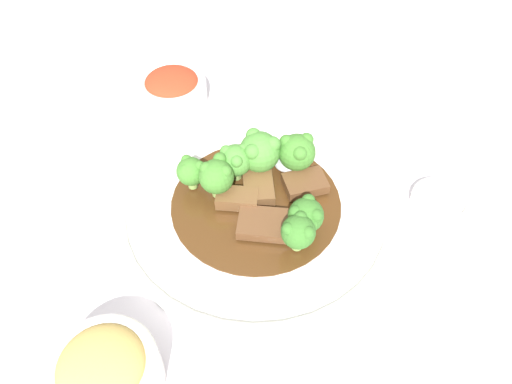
{
  "coord_description": "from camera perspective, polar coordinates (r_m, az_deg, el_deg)",
  "views": [
    {
      "loc": [
        -0.35,
        -0.08,
        0.46
      ],
      "look_at": [
        0.0,
        0.0,
        0.03
      ],
      "focal_mm": 35.0,
      "sensor_mm": 36.0,
      "label": 1
    }
  ],
  "objects": [
    {
      "name": "side_bowl_kimchi",
      "position": [
        0.71,
        -9.51,
        11.56
      ],
      "size": [
        0.09,
        0.09,
        0.05
      ],
      "color": "white",
      "rests_on": "ground_plane"
    },
    {
      "name": "sauce_dish",
      "position": [
        0.62,
        20.3,
        -0.89
      ],
      "size": [
        0.07,
        0.07,
        0.01
      ],
      "color": "white",
      "rests_on": "ground_plane"
    },
    {
      "name": "beef_strip_0",
      "position": [
        0.54,
        1.43,
        -3.72
      ],
      "size": [
        0.05,
        0.07,
        0.01
      ],
      "color": "brown",
      "rests_on": "main_plate"
    },
    {
      "name": "paper_napkin",
      "position": [
        0.53,
        18.71,
        -13.69
      ],
      "size": [
        0.1,
        0.1,
        0.01
      ],
      "color": "silver",
      "rests_on": "ground_plane"
    },
    {
      "name": "side_bowl_appetizer",
      "position": [
        0.47,
        -16.85,
        -19.09
      ],
      "size": [
        0.1,
        0.1,
        0.06
      ],
      "color": "white",
      "rests_on": "ground_plane"
    },
    {
      "name": "ground_plane",
      "position": [
        0.58,
        0.0,
        -2.16
      ],
      "size": [
        4.0,
        4.0,
        0.0
      ],
      "primitive_type": "plane",
      "color": "silver"
    },
    {
      "name": "serving_spoon",
      "position": [
        0.62,
        5.22,
        5.14
      ],
      "size": [
        0.2,
        0.1,
        0.01
      ],
      "color": "silver",
      "rests_on": "main_plate"
    },
    {
      "name": "beef_strip_3",
      "position": [
        0.56,
        -2.17,
        -0.74
      ],
      "size": [
        0.03,
        0.05,
        0.02
      ],
      "color": "brown",
      "rests_on": "main_plate"
    },
    {
      "name": "beef_strip_2",
      "position": [
        0.57,
        0.35,
        0.45
      ],
      "size": [
        0.05,
        0.05,
        0.01
      ],
      "color": "brown",
      "rests_on": "main_plate"
    },
    {
      "name": "main_plate",
      "position": [
        0.57,
        0.0,
        -1.55
      ],
      "size": [
        0.31,
        0.31,
        0.02
      ],
      "color": "white",
      "rests_on": "ground_plane"
    },
    {
      "name": "broccoli_floret_6",
      "position": [
        0.55,
        -4.43,
        2.15
      ],
      "size": [
        0.04,
        0.04,
        0.05
      ],
      "color": "#8EB756",
      "rests_on": "main_plate"
    },
    {
      "name": "beef_strip_1",
      "position": [
        0.58,
        5.63,
        1.02
      ],
      "size": [
        0.05,
        0.06,
        0.01
      ],
      "color": "brown",
      "rests_on": "main_plate"
    },
    {
      "name": "broccoli_floret_2",
      "position": [
        0.58,
        4.7,
        4.63
      ],
      "size": [
        0.04,
        0.04,
        0.05
      ],
      "color": "#8EB756",
      "rests_on": "main_plate"
    },
    {
      "name": "broccoli_floret_3",
      "position": [
        0.51,
        4.86,
        -4.52
      ],
      "size": [
        0.04,
        0.04,
        0.04
      ],
      "color": "#8EB756",
      "rests_on": "main_plate"
    },
    {
      "name": "broccoli_floret_1",
      "position": [
        0.58,
        0.4,
        4.69
      ],
      "size": [
        0.05,
        0.05,
        0.05
      ],
      "color": "#8EB756",
      "rests_on": "main_plate"
    },
    {
      "name": "broccoli_floret_5",
      "position": [
        0.57,
        -2.34,
        3.69
      ],
      "size": [
        0.04,
        0.04,
        0.05
      ],
      "color": "#8EB756",
      "rests_on": "main_plate"
    },
    {
      "name": "broccoli_floret_4",
      "position": [
        0.56,
        -7.45,
        2.39
      ],
      "size": [
        0.03,
        0.03,
        0.04
      ],
      "color": "#8EB756",
      "rests_on": "main_plate"
    },
    {
      "name": "broccoli_floret_0",
      "position": [
        0.52,
        5.73,
        -2.61
      ],
      "size": [
        0.04,
        0.04,
        0.04
      ],
      "color": "#8EB756",
      "rests_on": "main_plate"
    }
  ]
}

